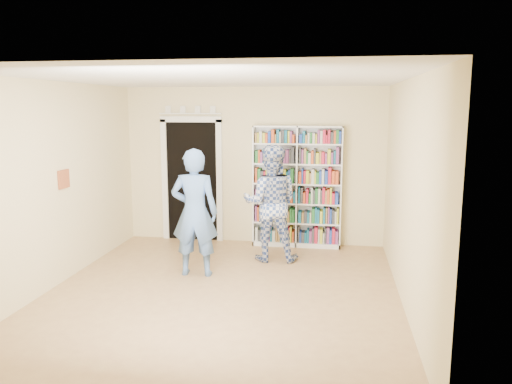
% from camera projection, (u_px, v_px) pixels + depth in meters
% --- Properties ---
extents(floor, '(5.00, 5.00, 0.00)m').
position_uv_depth(floor, '(222.00, 292.00, 6.45)').
color(floor, '#9D724C').
rests_on(floor, ground).
extents(ceiling, '(5.00, 5.00, 0.00)m').
position_uv_depth(ceiling, '(220.00, 79.00, 5.99)').
color(ceiling, white).
rests_on(ceiling, wall_back).
extents(wall_back, '(4.50, 0.00, 4.50)m').
position_uv_depth(wall_back, '(253.00, 166.00, 8.65)').
color(wall_back, beige).
rests_on(wall_back, floor).
extents(wall_left, '(0.00, 5.00, 5.00)m').
position_uv_depth(wall_left, '(55.00, 185.00, 6.57)').
color(wall_left, beige).
rests_on(wall_left, floor).
extents(wall_right, '(0.00, 5.00, 5.00)m').
position_uv_depth(wall_right, '(407.00, 194.00, 5.88)').
color(wall_right, beige).
rests_on(wall_right, floor).
extents(bookshelf, '(1.49, 0.28, 2.05)m').
position_uv_depth(bookshelf, '(297.00, 186.00, 8.44)').
color(bookshelf, white).
rests_on(bookshelf, floor).
extents(doorway, '(1.10, 0.08, 2.43)m').
position_uv_depth(doorway, '(192.00, 175.00, 8.83)').
color(doorway, black).
rests_on(doorway, floor).
extents(wall_art, '(0.03, 0.25, 0.25)m').
position_uv_depth(wall_art, '(64.00, 179.00, 6.75)').
color(wall_art, brown).
rests_on(wall_art, wall_left).
extents(man_blue, '(0.69, 0.48, 1.81)m').
position_uv_depth(man_blue, '(195.00, 213.00, 6.98)').
color(man_blue, '#537AB9').
rests_on(man_blue, floor).
extents(man_plaid, '(0.91, 0.73, 1.80)m').
position_uv_depth(man_plaid, '(271.00, 203.00, 7.68)').
color(man_plaid, '#2D458B').
rests_on(man_plaid, floor).
extents(paper_sheet, '(0.21, 0.11, 0.33)m').
position_uv_depth(paper_sheet, '(278.00, 191.00, 7.45)').
color(paper_sheet, white).
rests_on(paper_sheet, man_plaid).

